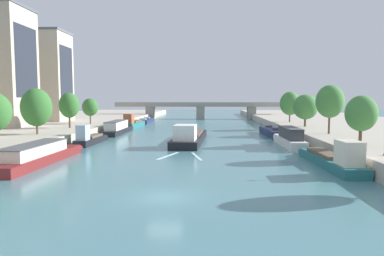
% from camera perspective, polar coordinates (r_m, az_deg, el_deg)
% --- Properties ---
extents(ground_plane, '(400.00, 400.00, 0.00)m').
position_cam_1_polar(ground_plane, '(25.84, -4.48, -11.19)').
color(ground_plane, teal).
extents(quay_left, '(36.00, 170.00, 1.76)m').
position_cam_1_polar(quay_left, '(88.79, -22.98, 0.43)').
color(quay_left, '#B7AD9E').
rests_on(quay_left, ground).
extents(quay_right, '(36.00, 170.00, 1.76)m').
position_cam_1_polar(quay_right, '(86.15, 24.95, 0.24)').
color(quay_right, '#B7AD9E').
rests_on(quay_right, ground).
extents(barge_midriver, '(5.24, 21.11, 3.33)m').
position_cam_1_polar(barge_midriver, '(56.32, -0.39, -1.43)').
color(barge_midriver, black).
rests_on(barge_midriver, ground).
extents(wake_behind_barge, '(5.59, 6.05, 0.03)m').
position_cam_1_polar(wake_behind_barge, '(43.35, -1.64, -4.60)').
color(wake_behind_barge, silver).
rests_on(wake_behind_barge, ground).
extents(moored_boat_left_lone, '(3.48, 16.95, 2.30)m').
position_cam_1_polar(moored_boat_left_lone, '(41.89, -23.84, -4.04)').
color(moored_boat_left_lone, maroon).
rests_on(moored_boat_left_lone, ground).
extents(moored_boat_left_upstream, '(2.16, 10.61, 3.23)m').
position_cam_1_polar(moored_boat_left_upstream, '(56.72, -16.33, -1.64)').
color(moored_boat_left_upstream, black).
rests_on(moored_boat_left_upstream, ground).
extents(moored_boat_left_second, '(3.20, 16.35, 2.63)m').
position_cam_1_polar(moored_boat_left_second, '(72.60, -12.10, -0.02)').
color(moored_boat_left_second, black).
rests_on(moored_boat_left_second, ground).
extents(moored_boat_left_end, '(3.10, 14.39, 3.49)m').
position_cam_1_polar(moored_boat_left_end, '(87.92, -9.60, 0.79)').
color(moored_boat_left_end, '#23666B').
rests_on(moored_boat_left_end, ground).
extents(moored_boat_left_downstream, '(3.53, 16.63, 2.14)m').
position_cam_1_polar(moored_boat_left_downstream, '(104.82, -7.58, 1.20)').
color(moored_boat_left_downstream, '#1E284C').
rests_on(moored_boat_left_downstream, ground).
extents(moored_boat_right_near, '(2.92, 14.53, 3.26)m').
position_cam_1_polar(moored_boat_right_near, '(38.98, 21.99, -4.67)').
color(moored_boat_right_near, '#23666B').
rests_on(moored_boat_right_near, ground).
extents(moored_boat_right_downstream, '(2.41, 13.28, 2.91)m').
position_cam_1_polar(moored_boat_right_downstream, '(53.93, 15.63, -1.63)').
color(moored_boat_right_downstream, silver).
rests_on(moored_boat_right_downstream, ground).
extents(moored_boat_right_upstream, '(2.81, 14.47, 2.45)m').
position_cam_1_polar(moored_boat_right_upstream, '(68.89, 12.84, -0.62)').
color(moored_boat_right_upstream, '#1E284C').
rests_on(moored_boat_right_upstream, ground).
extents(tree_left_by_lamp, '(4.49, 4.49, 6.89)m').
position_cam_1_polar(tree_left_by_lamp, '(57.28, -24.07, 3.09)').
color(tree_left_by_lamp, brown).
rests_on(tree_left_by_lamp, quay_left).
extents(tree_left_second, '(3.63, 3.63, 6.43)m').
position_cam_1_polar(tree_left_second, '(67.73, -19.41, 3.51)').
color(tree_left_second, brown).
rests_on(tree_left_second, quay_left).
extents(tree_left_nearest, '(3.37, 3.37, 5.38)m').
position_cam_1_polar(tree_left_nearest, '(77.54, -16.29, 3.27)').
color(tree_left_nearest, brown).
rests_on(tree_left_nearest, quay_left).
extents(tree_right_end_of_row, '(3.58, 3.58, 5.72)m').
position_cam_1_polar(tree_right_end_of_row, '(44.79, 25.90, 2.14)').
color(tree_right_end_of_row, brown).
rests_on(tree_right_end_of_row, quay_right).
extents(tree_right_distant, '(4.18, 4.18, 7.41)m').
position_cam_1_polar(tree_right_distant, '(57.01, 21.58, 4.05)').
color(tree_right_distant, brown).
rests_on(tree_right_distant, quay_right).
extents(tree_right_midway, '(4.69, 4.69, 6.14)m').
position_cam_1_polar(tree_right_midway, '(70.18, 18.03, 3.28)').
color(tree_right_midway, brown).
rests_on(tree_right_midway, quay_right).
extents(tree_right_third, '(4.56, 4.56, 6.91)m').
position_cam_1_polar(tree_right_third, '(82.84, 15.70, 3.88)').
color(tree_right_third, brown).
rests_on(tree_right_third, quay_right).
extents(building_left_corner, '(12.49, 9.29, 21.32)m').
position_cam_1_polar(building_left_corner, '(91.92, -23.32, 7.77)').
color(building_left_corner, beige).
rests_on(building_left_corner, quay_left).
extents(bridge_far, '(59.10, 4.40, 5.80)m').
position_cam_1_polar(bridge_far, '(121.19, 1.40, 3.21)').
color(bridge_far, gray).
rests_on(bridge_far, ground).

